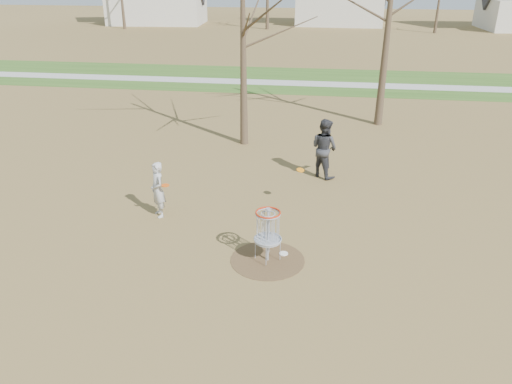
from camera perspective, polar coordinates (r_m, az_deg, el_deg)
ground at (r=12.15m, az=1.33°, el=-7.78°), size 160.00×160.00×0.00m
green_band at (r=31.89m, az=6.10°, el=12.58°), size 160.00×8.00×0.01m
footpath at (r=30.91m, az=6.01°, el=12.22°), size 160.00×1.50×0.01m
dirt_circle at (r=12.14m, az=1.33°, el=-7.76°), size 1.80×1.80×0.01m
player_standing at (r=14.12m, az=-11.17°, el=0.25°), size 0.66×0.70×1.60m
player_throwing at (r=16.67m, az=7.80°, el=4.99°), size 1.22×1.19×1.98m
disc_grounded at (r=12.38m, az=3.17°, el=-7.04°), size 0.22×0.22×0.02m
discs_in_play at (r=13.96m, az=-2.11°, el=1.71°), size 3.82×1.53×0.19m
disc_golf_basket at (r=11.68m, az=1.37°, el=-3.99°), size 0.64×0.64×1.35m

